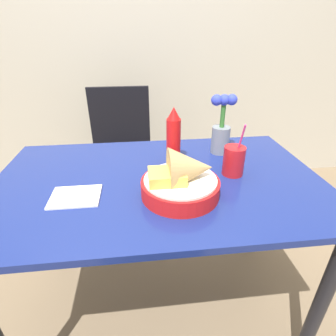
# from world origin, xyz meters

# --- Properties ---
(ground_plane) EXTENTS (12.00, 12.00, 0.00)m
(ground_plane) POSITION_xyz_m (0.00, 0.00, 0.00)
(ground_plane) COLOR #7A664C
(wall_window) EXTENTS (7.00, 0.06, 2.60)m
(wall_window) POSITION_xyz_m (0.00, 1.29, 1.30)
(wall_window) COLOR #B7B2A3
(wall_window) RESTS_ON ground_plane
(dining_table) EXTENTS (1.23, 0.75, 0.72)m
(dining_table) POSITION_xyz_m (0.00, 0.00, 0.62)
(dining_table) COLOR navy
(dining_table) RESTS_ON ground_plane
(chair_far_window) EXTENTS (0.40, 0.40, 0.90)m
(chair_far_window) POSITION_xyz_m (-0.19, 0.82, 0.52)
(chair_far_window) COLOR black
(chair_far_window) RESTS_ON ground_plane
(food_basket) EXTENTS (0.26, 0.26, 0.17)m
(food_basket) POSITION_xyz_m (0.07, -0.12, 0.78)
(food_basket) COLOR red
(food_basket) RESTS_ON dining_table
(ketchup_bottle) EXTENTS (0.06, 0.06, 0.24)m
(ketchup_bottle) POSITION_xyz_m (0.07, 0.12, 0.84)
(ketchup_bottle) COLOR red
(ketchup_bottle) RESTS_ON dining_table
(drink_cup) EXTENTS (0.08, 0.08, 0.21)m
(drink_cup) POSITION_xyz_m (0.29, 0.00, 0.78)
(drink_cup) COLOR red
(drink_cup) RESTS_ON dining_table
(flower_vase) EXTENTS (0.11, 0.08, 0.26)m
(flower_vase) POSITION_xyz_m (0.30, 0.20, 0.84)
(flower_vase) COLOR gray
(flower_vase) RESTS_ON dining_table
(napkin) EXTENTS (0.16, 0.13, 0.01)m
(napkin) POSITION_xyz_m (-0.29, -0.10, 0.73)
(napkin) COLOR white
(napkin) RESTS_ON dining_table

